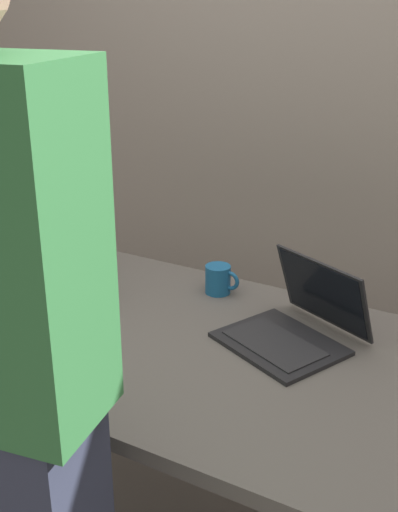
{
  "coord_description": "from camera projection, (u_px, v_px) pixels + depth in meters",
  "views": [
    {
      "loc": [
        0.79,
        -1.3,
        1.59
      ],
      "look_at": [
        0.05,
        0.0,
        0.98
      ],
      "focal_mm": 45.47,
      "sensor_mm": 36.0,
      "label": 1
    }
  ],
  "objects": [
    {
      "name": "laptop",
      "position": [
        296.0,
        324.0,
        1.71
      ],
      "size": [
        0.4,
        0.41,
        0.21
      ],
      "color": "black",
      "rests_on": "desk"
    },
    {
      "name": "beer_bottle_dark",
      "position": [
        67.0,
        241.0,
        2.05
      ],
      "size": [
        0.07,
        0.07,
        0.31
      ],
      "color": "brown",
      "rests_on": "desk"
    },
    {
      "name": "coffee_mug",
      "position": [
        219.0,
        279.0,
        1.98
      ],
      "size": [
        0.11,
        0.08,
        0.09
      ],
      "color": "#19598C",
      "rests_on": "desk"
    },
    {
      "name": "back_wall",
      "position": [
        321.0,
        81.0,
        2.31
      ],
      "size": [
        6.0,
        0.1,
        2.6
      ],
      "primitive_type": "cube",
      "color": "gray",
      "rests_on": "ground"
    },
    {
      "name": "beer_bottle_brown",
      "position": [
        81.0,
        270.0,
        1.89
      ],
      "size": [
        0.06,
        0.06,
        0.29
      ],
      "color": "#472B14",
      "rests_on": "desk"
    },
    {
      "name": "desk",
      "position": [
        182.0,
        361.0,
        1.76
      ],
      "size": [
        1.42,
        0.86,
        0.73
      ],
      "color": "#56514C",
      "rests_on": "ground"
    },
    {
      "name": "beer_bottle_amber",
      "position": [
        64.0,
        260.0,
        1.97
      ],
      "size": [
        0.07,
        0.07,
        0.27
      ],
      "color": "#333333",
      "rests_on": "desk"
    }
  ]
}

